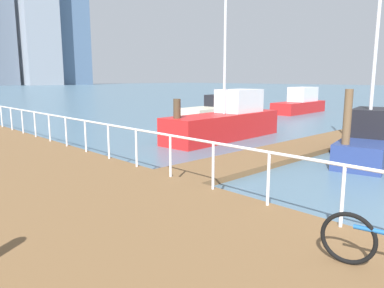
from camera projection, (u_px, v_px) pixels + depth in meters
The scene contains 13 objects.
ground_plane at pixel (56, 128), 21.46m from camera, with size 300.00×300.00×0.00m, color slate.
floating_dock at pixel (294, 149), 14.43m from camera, with size 14.46×2.00×0.18m, color brown.
boardwalk_railing at pixel (85, 128), 12.23m from camera, with size 0.06×29.22×1.08m.
dock_piling_0 at pixel (260, 115), 19.75m from camera, with size 0.25×0.25×1.78m, color brown.
dock_piling_1 at pixel (346, 130), 11.32m from camera, with size 0.24×0.24×2.52m, color brown.
dock_piling_2 at pixel (177, 123), 15.32m from camera, with size 0.30×0.30×2.00m, color #473826.
moored_boat_0 at pixel (217, 112), 24.23m from camera, with size 5.97×2.63×1.75m.
moored_boat_2 at pixel (300, 103), 30.56m from camera, with size 6.23×2.20×2.11m.
moored_boat_3 at pixel (227, 121), 17.51m from camera, with size 6.96×2.26×8.55m.
moored_boat_4 at pixel (369, 140), 12.92m from camera, with size 4.79×2.45×8.17m.
skyline_tower_5 at pixel (0, 34), 140.70m from camera, with size 9.03×8.81×38.89m, color slate.
skyline_tower_6 at pixel (37, 22), 146.93m from camera, with size 13.51×13.97×49.63m, color #8C939E.
skyline_tower_7 at pixel (68, 9), 158.75m from camera, with size 13.83×12.49×64.48m, color slate.
Camera 1 is at (-8.95, -0.88, 2.84)m, focal length 34.46 mm.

